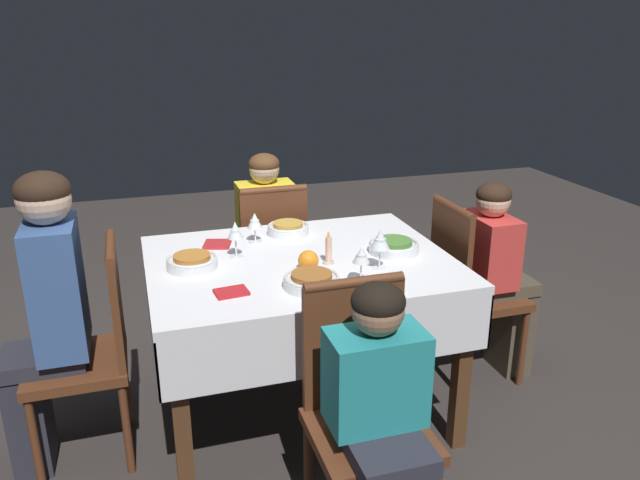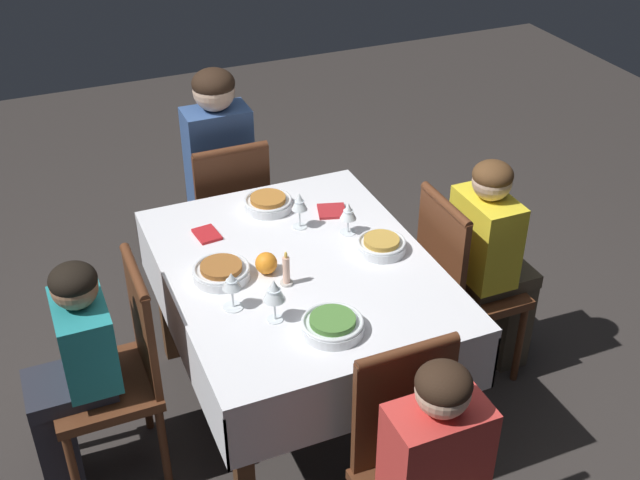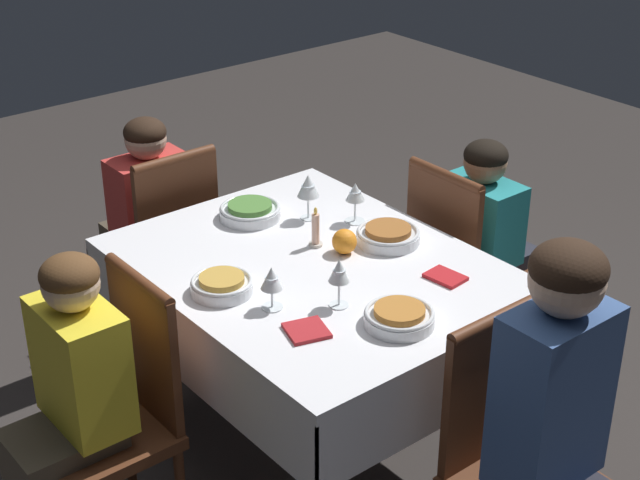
{
  "view_description": "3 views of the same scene",
  "coord_description": "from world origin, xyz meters",
  "px_view_note": "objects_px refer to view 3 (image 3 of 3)",
  "views": [
    {
      "loc": [
        -0.64,
        -2.35,
        1.69
      ],
      "look_at": [
        0.09,
        0.01,
        0.82
      ],
      "focal_mm": 35.0,
      "sensor_mm": 36.0,
      "label": 1
    },
    {
      "loc": [
        2.33,
        -0.89,
        2.47
      ],
      "look_at": [
        0.09,
        0.05,
        0.9
      ],
      "focal_mm": 45.0,
      "sensor_mm": 36.0,
      "label": 2
    },
    {
      "loc": [
        -2.17,
        1.73,
        2.25
      ],
      "look_at": [
        -0.07,
        0.03,
        0.87
      ],
      "focal_mm": 55.0,
      "sensor_mm": 36.0,
      "label": 3
    }
  ],
  "objects_px": {
    "person_child_yellow": "(67,408)",
    "orange_fruit": "(345,242)",
    "wine_glass_south": "(355,194)",
    "dining_table": "(314,290)",
    "bowl_east": "(250,211)",
    "napkin_red_folded": "(307,331)",
    "chair_north": "(119,407)",
    "person_child_red": "(145,220)",
    "person_child_teal": "(490,243)",
    "bowl_north": "(222,285)",
    "chair_east": "(167,245)",
    "chair_south": "(460,265)",
    "wine_glass_west": "(339,272)",
    "bowl_west": "(399,317)",
    "napkin_spare_side": "(445,277)",
    "bowl_south": "(388,235)",
    "candle_centerpiece": "(316,232)",
    "wine_glass_east": "(308,187)",
    "person_adult_denim": "(563,429)",
    "chair_west": "(514,456)",
    "wine_glass_north": "(272,280)"
  },
  "relations": [
    {
      "from": "person_child_yellow",
      "to": "orange_fruit",
      "type": "relative_size",
      "value": 12.45
    },
    {
      "from": "wine_glass_south",
      "to": "dining_table",
      "type": "bearing_deg",
      "value": 116.84
    },
    {
      "from": "bowl_east",
      "to": "napkin_red_folded",
      "type": "bearing_deg",
      "value": 156.62
    },
    {
      "from": "bowl_east",
      "to": "chair_north",
      "type": "bearing_deg",
      "value": 116.62
    },
    {
      "from": "person_child_red",
      "to": "person_child_teal",
      "type": "bearing_deg",
      "value": 133.3
    },
    {
      "from": "person_child_red",
      "to": "bowl_north",
      "type": "bearing_deg",
      "value": 74.5
    },
    {
      "from": "chair_east",
      "to": "wine_glass_south",
      "type": "height_order",
      "value": "chair_east"
    },
    {
      "from": "chair_south",
      "to": "person_child_red",
      "type": "xyz_separation_m",
      "value": [
        0.99,
        0.77,
        0.05
      ]
    },
    {
      "from": "person_child_yellow",
      "to": "wine_glass_west",
      "type": "relative_size",
      "value": 6.6
    },
    {
      "from": "bowl_north",
      "to": "bowl_west",
      "type": "bearing_deg",
      "value": -148.27
    },
    {
      "from": "dining_table",
      "to": "person_child_red",
      "type": "height_order",
      "value": "person_child_red"
    },
    {
      "from": "chair_east",
      "to": "orange_fruit",
      "type": "distance_m",
      "value": 0.92
    },
    {
      "from": "chair_south",
      "to": "person_child_teal",
      "type": "bearing_deg",
      "value": -90.0
    },
    {
      "from": "napkin_spare_side",
      "to": "chair_north",
      "type": "bearing_deg",
      "value": 69.48
    },
    {
      "from": "person_child_red",
      "to": "bowl_east",
      "type": "height_order",
      "value": "person_child_red"
    },
    {
      "from": "bowl_south",
      "to": "orange_fruit",
      "type": "height_order",
      "value": "orange_fruit"
    },
    {
      "from": "chair_east",
      "to": "candle_centerpiece",
      "type": "height_order",
      "value": "chair_east"
    },
    {
      "from": "orange_fruit",
      "to": "dining_table",
      "type": "bearing_deg",
      "value": 88.36
    },
    {
      "from": "chair_east",
      "to": "wine_glass_east",
      "type": "height_order",
      "value": "wine_glass_east"
    },
    {
      "from": "chair_south",
      "to": "orange_fruit",
      "type": "height_order",
      "value": "chair_south"
    },
    {
      "from": "person_child_red",
      "to": "wine_glass_east",
      "type": "xyz_separation_m",
      "value": [
        -0.73,
        -0.26,
        0.32
      ]
    },
    {
      "from": "chair_east",
      "to": "person_child_teal",
      "type": "height_order",
      "value": "person_child_teal"
    },
    {
      "from": "bowl_south",
      "to": "wine_glass_south",
      "type": "bearing_deg",
      "value": -5.0
    },
    {
      "from": "bowl_south",
      "to": "napkin_spare_side",
      "type": "distance_m",
      "value": 0.3
    },
    {
      "from": "bowl_east",
      "to": "orange_fruit",
      "type": "height_order",
      "value": "orange_fruit"
    },
    {
      "from": "person_adult_denim",
      "to": "person_child_red",
      "type": "distance_m",
      "value": 2.01
    },
    {
      "from": "chair_west",
      "to": "bowl_east",
      "type": "height_order",
      "value": "chair_west"
    },
    {
      "from": "wine_glass_north",
      "to": "wine_glass_east",
      "type": "height_order",
      "value": "wine_glass_east"
    },
    {
      "from": "bowl_west",
      "to": "napkin_spare_side",
      "type": "distance_m",
      "value": 0.32
    },
    {
      "from": "wine_glass_east",
      "to": "napkin_spare_side",
      "type": "distance_m",
      "value": 0.63
    },
    {
      "from": "person_child_teal",
      "to": "bowl_north",
      "type": "height_order",
      "value": "person_child_teal"
    },
    {
      "from": "chair_east",
      "to": "bowl_west",
      "type": "relative_size",
      "value": 4.4
    },
    {
      "from": "chair_east",
      "to": "person_adult_denim",
      "type": "relative_size",
      "value": 0.76
    },
    {
      "from": "chair_south",
      "to": "person_child_teal",
      "type": "xyz_separation_m",
      "value": [
        0.0,
        -0.16,
        0.04
      ]
    },
    {
      "from": "wine_glass_west",
      "to": "napkin_red_folded",
      "type": "height_order",
      "value": "wine_glass_west"
    },
    {
      "from": "wine_glass_east",
      "to": "orange_fruit",
      "type": "bearing_deg",
      "value": 166.41
    },
    {
      "from": "chair_south",
      "to": "wine_glass_north",
      "type": "xyz_separation_m",
      "value": [
        -0.15,
        0.98,
        0.35
      ]
    },
    {
      "from": "person_child_red",
      "to": "bowl_south",
      "type": "xyz_separation_m",
      "value": [
        -1.04,
        -0.35,
        0.23
      ]
    },
    {
      "from": "bowl_west",
      "to": "orange_fruit",
      "type": "bearing_deg",
      "value": -20.71
    },
    {
      "from": "chair_east",
      "to": "wine_glass_north",
      "type": "relative_size",
      "value": 6.61
    },
    {
      "from": "napkin_spare_side",
      "to": "person_child_yellow",
      "type": "bearing_deg",
      "value": 72.14
    },
    {
      "from": "person_child_teal",
      "to": "bowl_east",
      "type": "relative_size",
      "value": 4.49
    },
    {
      "from": "wine_glass_south",
      "to": "bowl_east",
      "type": "relative_size",
      "value": 0.68
    },
    {
      "from": "wine_glass_west",
      "to": "wine_glass_north",
      "type": "relative_size",
      "value": 1.14
    },
    {
      "from": "wine_glass_west",
      "to": "bowl_south",
      "type": "bearing_deg",
      "value": -61.42
    },
    {
      "from": "person_adult_denim",
      "to": "person_child_yellow",
      "type": "relative_size",
      "value": 1.15
    },
    {
      "from": "dining_table",
      "to": "person_child_red",
      "type": "relative_size",
      "value": 1.26
    },
    {
      "from": "person_child_yellow",
      "to": "bowl_north",
      "type": "bearing_deg",
      "value": 90.29
    },
    {
      "from": "chair_west",
      "to": "person_child_teal",
      "type": "bearing_deg",
      "value": 45.5
    },
    {
      "from": "bowl_north",
      "to": "napkin_spare_side",
      "type": "relative_size",
      "value": 1.5
    }
  ]
}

